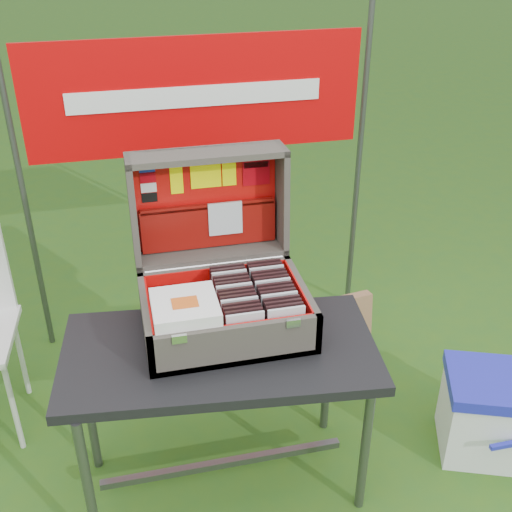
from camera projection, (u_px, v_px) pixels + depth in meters
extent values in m
plane|color=#2A591C|center=(248.00, 467.00, 2.73)|extent=(80.00, 80.00, 0.00)
cube|color=black|center=(220.00, 352.00, 2.32)|extent=(1.19, 0.68, 0.04)
cylinder|color=#59595B|center=(89.00, 494.00, 2.20)|extent=(0.04, 0.04, 0.67)
cylinder|color=#59595B|center=(366.00, 444.00, 2.40)|extent=(0.04, 0.04, 0.67)
cylinder|color=#59595B|center=(89.00, 406.00, 2.58)|extent=(0.04, 0.04, 0.67)
cylinder|color=#59595B|center=(327.00, 369.00, 2.78)|extent=(0.04, 0.04, 0.67)
cube|color=#59595B|center=(224.00, 463.00, 2.60)|extent=(0.98, 0.03, 0.03)
cube|color=#554E46|center=(226.00, 328.00, 2.39)|extent=(0.60, 0.43, 0.02)
cube|color=#554E46|center=(237.00, 346.00, 2.19)|extent=(0.60, 0.02, 0.16)
cube|color=#554E46|center=(216.00, 284.00, 2.53)|extent=(0.60, 0.02, 0.16)
cube|color=#554E46|center=(146.00, 323.00, 2.30)|extent=(0.02, 0.43, 0.16)
cube|color=#554E46|center=(301.00, 302.00, 2.42)|extent=(0.02, 0.43, 0.16)
cube|color=red|center=(226.00, 324.00, 2.39)|extent=(0.56, 0.38, 0.01)
cube|color=silver|center=(179.00, 339.00, 2.10)|extent=(0.05, 0.01, 0.03)
cube|color=silver|center=(293.00, 323.00, 2.18)|extent=(0.05, 0.01, 0.03)
cylinder|color=silver|center=(215.00, 265.00, 2.50)|extent=(0.54, 0.02, 0.02)
cube|color=#554E46|center=(206.00, 199.00, 2.53)|extent=(0.60, 0.05, 0.43)
cube|color=#554E46|center=(207.00, 155.00, 2.38)|extent=(0.60, 0.16, 0.03)
cube|color=#554E46|center=(211.00, 253.00, 2.57)|extent=(0.60, 0.16, 0.03)
cube|color=#554E46|center=(133.00, 213.00, 2.42)|extent=(0.02, 0.19, 0.44)
cube|color=#554E46|center=(282.00, 198.00, 2.53)|extent=(0.02, 0.19, 0.44)
cube|color=red|center=(207.00, 201.00, 2.52)|extent=(0.55, 0.03, 0.38)
cube|color=red|center=(236.00, 340.00, 2.19)|extent=(0.56, 0.01, 0.14)
cube|color=red|center=(217.00, 283.00, 2.51)|extent=(0.56, 0.01, 0.14)
cube|color=red|center=(150.00, 320.00, 2.30)|extent=(0.01, 0.38, 0.14)
cube|color=red|center=(298.00, 300.00, 2.41)|extent=(0.01, 0.38, 0.14)
cube|color=maroon|center=(209.00, 226.00, 2.55)|extent=(0.54, 0.04, 0.17)
cube|color=maroon|center=(208.00, 206.00, 2.51)|extent=(0.53, 0.02, 0.02)
cube|color=silver|center=(225.00, 218.00, 2.53)|extent=(0.13, 0.02, 0.14)
cube|color=#1933B2|center=(147.00, 168.00, 2.40)|extent=(0.06, 0.00, 0.04)
cube|color=#AD020D|center=(148.00, 178.00, 2.42)|extent=(0.06, 0.00, 0.04)
cube|color=white|center=(149.00, 188.00, 2.44)|extent=(0.06, 0.00, 0.04)
cube|color=black|center=(150.00, 198.00, 2.46)|extent=(0.06, 0.00, 0.04)
cube|color=#F4F601|center=(177.00, 179.00, 2.45)|extent=(0.05, 0.01, 0.12)
cube|color=#F4F601|center=(206.00, 176.00, 2.47)|extent=(0.12, 0.01, 0.09)
cube|color=#F4F601|center=(229.00, 174.00, 2.49)|extent=(0.05, 0.01, 0.09)
cube|color=#AD020D|center=(256.00, 172.00, 2.51)|extent=(0.11, 0.01, 0.11)
cube|color=black|center=(256.00, 165.00, 2.50)|extent=(0.10, 0.00, 0.02)
cube|color=silver|center=(245.00, 332.00, 2.21)|extent=(0.13, 0.01, 0.15)
cube|color=black|center=(244.00, 328.00, 2.23)|extent=(0.13, 0.01, 0.15)
cube|color=black|center=(243.00, 324.00, 2.25)|extent=(0.13, 0.01, 0.15)
cube|color=black|center=(241.00, 320.00, 2.27)|extent=(0.13, 0.01, 0.15)
cube|color=silver|center=(240.00, 316.00, 2.29)|extent=(0.13, 0.01, 0.15)
cube|color=black|center=(238.00, 313.00, 2.31)|extent=(0.13, 0.01, 0.15)
cube|color=black|center=(237.00, 309.00, 2.33)|extent=(0.13, 0.01, 0.15)
cube|color=black|center=(236.00, 306.00, 2.35)|extent=(0.13, 0.01, 0.15)
cube|color=silver|center=(234.00, 302.00, 2.37)|extent=(0.13, 0.01, 0.15)
cube|color=black|center=(233.00, 299.00, 2.39)|extent=(0.13, 0.01, 0.15)
cube|color=black|center=(232.00, 295.00, 2.41)|extent=(0.13, 0.01, 0.15)
cube|color=black|center=(231.00, 292.00, 2.43)|extent=(0.13, 0.01, 0.15)
cube|color=silver|center=(230.00, 289.00, 2.45)|extent=(0.13, 0.01, 0.15)
cube|color=black|center=(228.00, 285.00, 2.47)|extent=(0.13, 0.01, 0.15)
cube|color=black|center=(227.00, 282.00, 2.49)|extent=(0.13, 0.01, 0.15)
cube|color=silver|center=(286.00, 326.00, 2.24)|extent=(0.13, 0.01, 0.15)
cube|color=black|center=(284.00, 322.00, 2.26)|extent=(0.13, 0.01, 0.15)
cube|color=black|center=(283.00, 319.00, 2.28)|extent=(0.13, 0.01, 0.15)
cube|color=black|center=(281.00, 315.00, 2.30)|extent=(0.13, 0.01, 0.15)
cube|color=silver|center=(279.00, 311.00, 2.32)|extent=(0.13, 0.01, 0.15)
cube|color=black|center=(277.00, 308.00, 2.34)|extent=(0.13, 0.01, 0.15)
cube|color=black|center=(276.00, 304.00, 2.36)|extent=(0.13, 0.01, 0.15)
cube|color=black|center=(274.00, 301.00, 2.38)|extent=(0.13, 0.01, 0.15)
cube|color=silver|center=(273.00, 297.00, 2.40)|extent=(0.13, 0.01, 0.15)
cube|color=black|center=(271.00, 294.00, 2.42)|extent=(0.13, 0.01, 0.15)
cube|color=black|center=(269.00, 290.00, 2.44)|extent=(0.13, 0.01, 0.15)
cube|color=black|center=(268.00, 287.00, 2.46)|extent=(0.13, 0.01, 0.15)
cube|color=silver|center=(266.00, 284.00, 2.48)|extent=(0.13, 0.01, 0.15)
cube|color=black|center=(265.00, 281.00, 2.50)|extent=(0.13, 0.01, 0.15)
cube|color=black|center=(264.00, 278.00, 2.52)|extent=(0.13, 0.01, 0.15)
cube|color=white|center=(185.00, 311.00, 2.22)|extent=(0.23, 0.23, 0.00)
cube|color=white|center=(185.00, 310.00, 2.21)|extent=(0.23, 0.23, 0.00)
cube|color=white|center=(185.00, 309.00, 2.21)|extent=(0.23, 0.23, 0.00)
cube|color=white|center=(185.00, 308.00, 2.21)|extent=(0.23, 0.23, 0.00)
cube|color=white|center=(185.00, 307.00, 2.21)|extent=(0.23, 0.23, 0.00)
cube|color=white|center=(185.00, 305.00, 2.20)|extent=(0.23, 0.23, 0.00)
cube|color=white|center=(185.00, 304.00, 2.20)|extent=(0.23, 0.23, 0.00)
cube|color=white|center=(185.00, 303.00, 2.20)|extent=(0.23, 0.23, 0.00)
cube|color=white|center=(184.00, 302.00, 2.20)|extent=(0.23, 0.23, 0.00)
cube|color=#D85919|center=(185.00, 302.00, 2.19)|extent=(0.09, 0.07, 0.00)
cube|color=white|center=(494.00, 419.00, 2.75)|extent=(0.51, 0.45, 0.34)
cube|color=#2125B9|center=(503.00, 384.00, 2.65)|extent=(0.53, 0.47, 0.05)
cylinder|color=silver|center=(13.00, 406.00, 2.71)|extent=(0.02, 0.02, 0.48)
cylinder|color=silver|center=(20.00, 353.00, 3.02)|extent=(0.02, 0.02, 0.48)
cylinder|color=silver|center=(1.00, 266.00, 2.81)|extent=(0.02, 0.02, 0.45)
cube|color=#9A764E|center=(337.00, 333.00, 3.24)|extent=(0.37, 0.15, 0.39)
cylinder|color=#59595B|center=(25.00, 199.00, 3.07)|extent=(0.03, 0.03, 1.70)
cylinder|color=#59595B|center=(358.00, 169.00, 3.41)|extent=(0.03, 0.03, 1.70)
cube|color=#BA0305|center=(196.00, 96.00, 3.01)|extent=(1.60, 0.02, 0.55)
cube|color=white|center=(197.00, 96.00, 3.00)|extent=(1.20, 0.00, 0.10)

